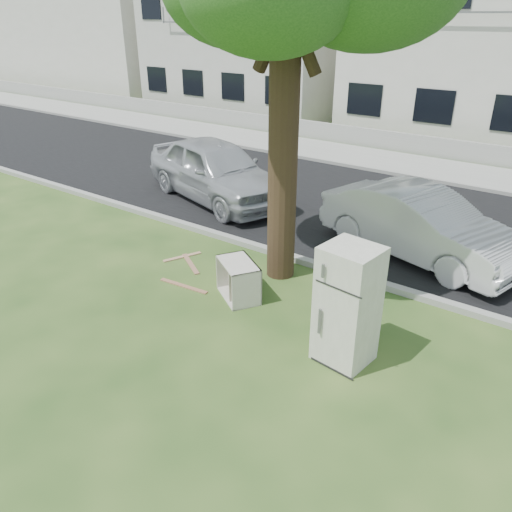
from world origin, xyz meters
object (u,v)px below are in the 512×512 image
Objects in this scene: cabinet at (239,280)px; car_left at (216,170)px; car_center at (420,224)px; fridge at (347,306)px.

car_left is (-3.76, 3.89, 0.48)m from cabinet.
cabinet is 5.43m from car_left.
car_center is 0.90× the size of car_left.
car_center is at bearing 93.21° from cabinet.
fridge is 0.38× the size of car_left.
car_left reaches higher than car_center.
fridge is 2.05× the size of cabinet.
fridge reaches higher than car_left.
fridge is 4.12m from car_center.
cabinet is at bearing -119.28° from car_left.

